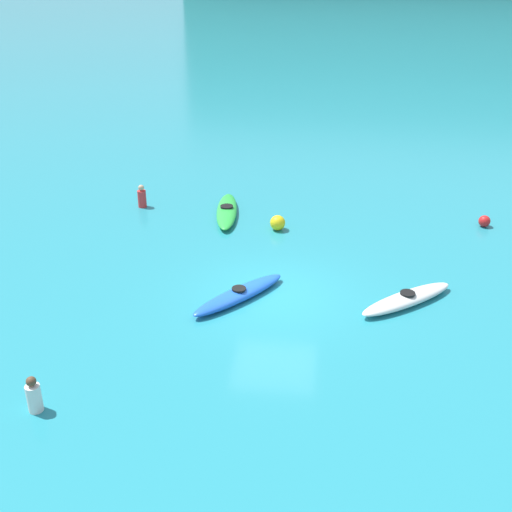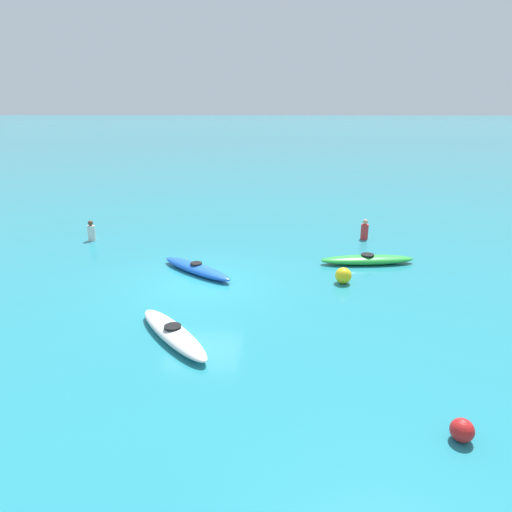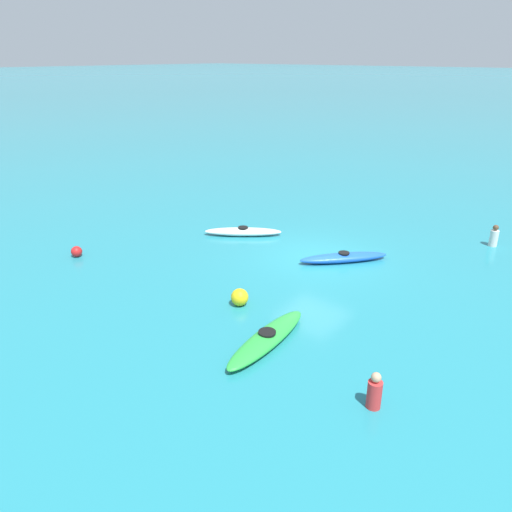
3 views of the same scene
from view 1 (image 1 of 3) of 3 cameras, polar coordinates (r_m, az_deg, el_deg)
ground_plane at (r=18.44m, az=1.75°, el=-3.51°), size 600.00×600.00×0.00m
kayak_white at (r=18.42m, az=13.26°, el=-3.72°), size 2.93×2.54×0.37m
kayak_blue at (r=18.15m, az=-1.52°, el=-3.43°), size 2.59×2.97×0.37m
kayak_green at (r=23.74m, az=-2.61°, el=4.02°), size 1.12×3.50×0.37m
buoy_yellow at (r=22.46m, az=1.94°, el=2.97°), size 0.53×0.53×0.53m
buoy_red at (r=24.13m, az=19.62°, el=2.94°), size 0.41×0.41×0.41m
person_near_shore at (r=24.78m, az=-10.10°, el=5.16°), size 0.44×0.44×0.88m
person_by_kayaks at (r=14.86m, az=-19.12°, el=-11.66°), size 0.37×0.37×0.88m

